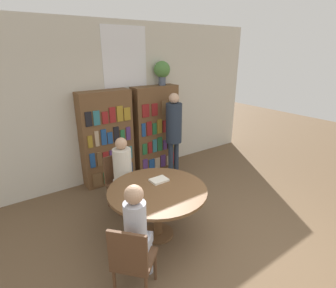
{
  "coord_description": "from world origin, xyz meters",
  "views": [
    {
      "loc": [
        -2.33,
        -1.47,
        2.48
      ],
      "look_at": [
        -0.03,
        1.76,
        1.05
      ],
      "focal_mm": 28.0,
      "sensor_mm": 36.0,
      "label": 1
    }
  ],
  "objects_px": {
    "flower_vase": "(162,70)",
    "chair_left_side": "(119,179)",
    "bookshelf_right": "(156,129)",
    "bookshelf_left": "(107,138)",
    "seated_reader_left": "(124,170)",
    "chair_near_camera": "(132,259)",
    "librarian_standing": "(174,126)",
    "reading_table": "(157,196)",
    "seated_reader_right": "(137,230)"
  },
  "relations": [
    {
      "from": "chair_near_camera",
      "to": "reading_table",
      "type": "bearing_deg",
      "value": 90.0
    },
    {
      "from": "bookshelf_left",
      "to": "chair_left_side",
      "type": "height_order",
      "value": "bookshelf_left"
    },
    {
      "from": "librarian_standing",
      "to": "flower_vase",
      "type": "bearing_deg",
      "value": 81.83
    },
    {
      "from": "reading_table",
      "to": "librarian_standing",
      "type": "xyz_separation_m",
      "value": [
        1.32,
        1.42,
        0.42
      ]
    },
    {
      "from": "chair_near_camera",
      "to": "seated_reader_right",
      "type": "xyz_separation_m",
      "value": [
        0.14,
        0.12,
        0.21
      ]
    },
    {
      "from": "bookshelf_right",
      "to": "flower_vase",
      "type": "bearing_deg",
      "value": 1.51
    },
    {
      "from": "bookshelf_right",
      "to": "chair_near_camera",
      "type": "height_order",
      "value": "bookshelf_right"
    },
    {
      "from": "seated_reader_left",
      "to": "chair_near_camera",
      "type": "bearing_deg",
      "value": 60.2
    },
    {
      "from": "reading_table",
      "to": "chair_near_camera",
      "type": "height_order",
      "value": "chair_near_camera"
    },
    {
      "from": "reading_table",
      "to": "librarian_standing",
      "type": "bearing_deg",
      "value": 47.03
    },
    {
      "from": "bookshelf_right",
      "to": "chair_near_camera",
      "type": "xyz_separation_m",
      "value": [
        -1.96,
        -2.59,
        -0.4
      ]
    },
    {
      "from": "bookshelf_right",
      "to": "chair_left_side",
      "type": "xyz_separation_m",
      "value": [
        -1.31,
        -0.92,
        -0.4
      ]
    },
    {
      "from": "reading_table",
      "to": "seated_reader_left",
      "type": "bearing_deg",
      "value": 95.79
    },
    {
      "from": "flower_vase",
      "to": "seated_reader_left",
      "type": "height_order",
      "value": "flower_vase"
    },
    {
      "from": "chair_near_camera",
      "to": "librarian_standing",
      "type": "height_order",
      "value": "librarian_standing"
    },
    {
      "from": "flower_vase",
      "to": "librarian_standing",
      "type": "bearing_deg",
      "value": -98.17
    },
    {
      "from": "flower_vase",
      "to": "seated_reader_left",
      "type": "relative_size",
      "value": 0.39
    },
    {
      "from": "bookshelf_left",
      "to": "seated_reader_left",
      "type": "bearing_deg",
      "value": -100.27
    },
    {
      "from": "chair_left_side",
      "to": "chair_near_camera",
      "type": "bearing_deg",
      "value": 63.0
    },
    {
      "from": "bookshelf_left",
      "to": "flower_vase",
      "type": "bearing_deg",
      "value": 0.22
    },
    {
      "from": "bookshelf_right",
      "to": "seated_reader_right",
      "type": "distance_m",
      "value": 3.07
    },
    {
      "from": "bookshelf_left",
      "to": "seated_reader_left",
      "type": "distance_m",
      "value": 1.13
    },
    {
      "from": "chair_near_camera",
      "to": "seated_reader_left",
      "type": "distance_m",
      "value": 1.65
    },
    {
      "from": "reading_table",
      "to": "seated_reader_left",
      "type": "xyz_separation_m",
      "value": [
        -0.08,
        0.82,
        0.08
      ]
    },
    {
      "from": "chair_left_side",
      "to": "reading_table",
      "type": "bearing_deg",
      "value": 90.0
    },
    {
      "from": "chair_near_camera",
      "to": "chair_left_side",
      "type": "xyz_separation_m",
      "value": [
        0.65,
        1.67,
        0.0
      ]
    },
    {
      "from": "reading_table",
      "to": "chair_left_side",
      "type": "relative_size",
      "value": 1.51
    },
    {
      "from": "flower_vase",
      "to": "reading_table",
      "type": "distance_m",
      "value": 2.79
    },
    {
      "from": "flower_vase",
      "to": "seated_reader_right",
      "type": "xyz_separation_m",
      "value": [
        -2.01,
        -2.47,
        -1.38
      ]
    },
    {
      "from": "bookshelf_right",
      "to": "reading_table",
      "type": "distance_m",
      "value": 2.29
    },
    {
      "from": "flower_vase",
      "to": "chair_left_side",
      "type": "bearing_deg",
      "value": -148.25
    },
    {
      "from": "bookshelf_right",
      "to": "seated_reader_left",
      "type": "distance_m",
      "value": 1.71
    },
    {
      "from": "bookshelf_left",
      "to": "reading_table",
      "type": "height_order",
      "value": "bookshelf_left"
    },
    {
      "from": "flower_vase",
      "to": "seated_reader_left",
      "type": "xyz_separation_m",
      "value": [
        -1.48,
        -1.1,
        -1.38
      ]
    },
    {
      "from": "librarian_standing",
      "to": "chair_near_camera",
      "type": "bearing_deg",
      "value": -134.76
    },
    {
      "from": "chair_near_camera",
      "to": "librarian_standing",
      "type": "relative_size",
      "value": 0.52
    },
    {
      "from": "chair_left_side",
      "to": "seated_reader_right",
      "type": "height_order",
      "value": "seated_reader_right"
    },
    {
      "from": "bookshelf_left",
      "to": "bookshelf_right",
      "type": "xyz_separation_m",
      "value": [
        1.1,
        0.0,
        -0.0
      ]
    },
    {
      "from": "chair_left_side",
      "to": "flower_vase",
      "type": "bearing_deg",
      "value": -154.04
    },
    {
      "from": "flower_vase",
      "to": "seated_reader_left",
      "type": "bearing_deg",
      "value": -143.33
    },
    {
      "from": "bookshelf_right",
      "to": "flower_vase",
      "type": "xyz_separation_m",
      "value": [
        0.18,
        0.0,
        1.19
      ]
    },
    {
      "from": "bookshelf_right",
      "to": "seated_reader_right",
      "type": "height_order",
      "value": "bookshelf_right"
    },
    {
      "from": "reading_table",
      "to": "librarian_standing",
      "type": "relative_size",
      "value": 0.78
    },
    {
      "from": "bookshelf_left",
      "to": "bookshelf_right",
      "type": "relative_size",
      "value": 1.0
    },
    {
      "from": "bookshelf_left",
      "to": "seated_reader_left",
      "type": "xyz_separation_m",
      "value": [
        -0.2,
        -1.1,
        -0.19
      ]
    },
    {
      "from": "reading_table",
      "to": "librarian_standing",
      "type": "height_order",
      "value": "librarian_standing"
    },
    {
      "from": "bookshelf_right",
      "to": "chair_left_side",
      "type": "relative_size",
      "value": 2.03
    },
    {
      "from": "bookshelf_left",
      "to": "seated_reader_right",
      "type": "bearing_deg",
      "value": -106.42
    },
    {
      "from": "seated_reader_left",
      "to": "seated_reader_right",
      "type": "bearing_deg",
      "value": 63.13
    },
    {
      "from": "seated_reader_left",
      "to": "librarian_standing",
      "type": "height_order",
      "value": "librarian_standing"
    }
  ]
}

